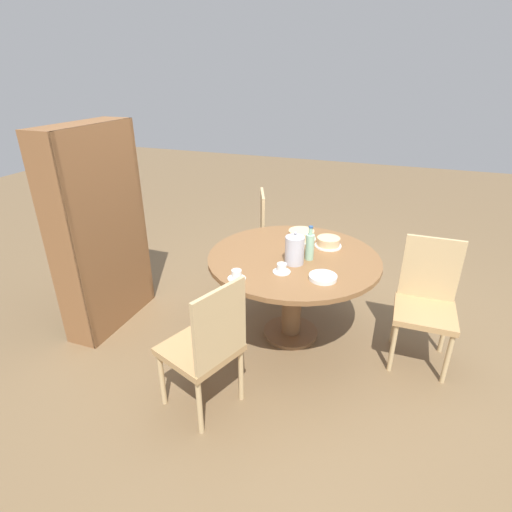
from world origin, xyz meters
name	(u,v)px	position (x,y,z in m)	size (l,w,h in m)	color
ground_plane	(290,334)	(0.00, 0.00, 0.00)	(14.00, 14.00, 0.00)	brown
dining_table	(293,272)	(0.00, 0.00, 0.58)	(1.31, 1.31, 0.72)	brown
chair_a	(275,235)	(0.89, 0.42, 0.49)	(0.55, 0.55, 0.93)	tan
chair_b	(207,346)	(-0.94, 0.28, 0.49)	(0.54, 0.54, 0.93)	tan
chair_c	(426,301)	(0.07, -0.98, 0.49)	(0.42, 0.42, 0.93)	tan
bookshelf	(102,233)	(-0.30, 1.51, 0.82)	(0.84, 0.28, 1.66)	brown
coffee_pot	(295,249)	(-0.12, -0.03, 0.83)	(0.14, 0.14, 0.25)	silver
water_bottle	(310,246)	(-0.01, -0.12, 0.82)	(0.06, 0.06, 0.26)	#99C6A3
cake_main	(301,235)	(0.34, 0.03, 0.76)	(0.24, 0.24, 0.08)	white
cake_second	(328,242)	(0.27, -0.21, 0.75)	(0.21, 0.21, 0.08)	white
cup_a	(237,275)	(-0.49, 0.27, 0.74)	(0.12, 0.12, 0.07)	silver
cup_b	(282,269)	(-0.29, 0.01, 0.74)	(0.12, 0.12, 0.07)	silver
plate_stack	(323,277)	(-0.29, -0.28, 0.73)	(0.19, 0.19, 0.03)	white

